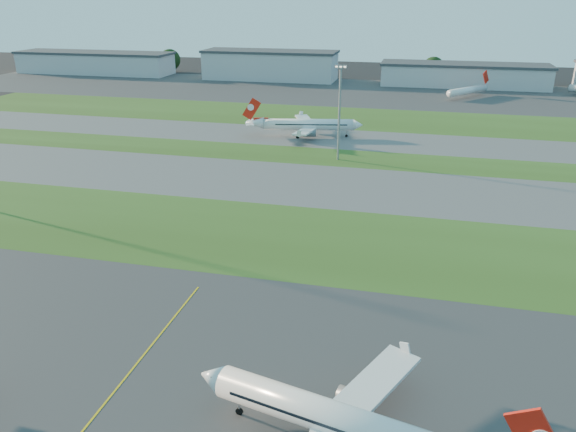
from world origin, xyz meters
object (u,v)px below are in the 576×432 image
(airliner_taxiing, at_px, (307,125))
(mini_jet_near, at_px, (468,90))
(airliner_parked, at_px, (344,423))
(light_mast_centre, at_px, (340,107))

(airliner_taxiing, bearing_deg, mini_jet_near, -132.91)
(airliner_parked, relative_size, airliner_taxiing, 0.95)
(light_mast_centre, bearing_deg, airliner_taxiing, 119.73)
(airliner_parked, relative_size, light_mast_centre, 1.31)
(airliner_parked, bearing_deg, light_mast_centre, 112.19)
(mini_jet_near, distance_m, light_mast_centre, 120.24)
(airliner_parked, xyz_separation_m, mini_jet_near, (23.02, 219.30, -0.47))
(airliner_taxiing, relative_size, mini_jet_near, 1.49)
(mini_jet_near, bearing_deg, airliner_parked, -148.30)
(airliner_taxiing, relative_size, light_mast_centre, 1.37)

